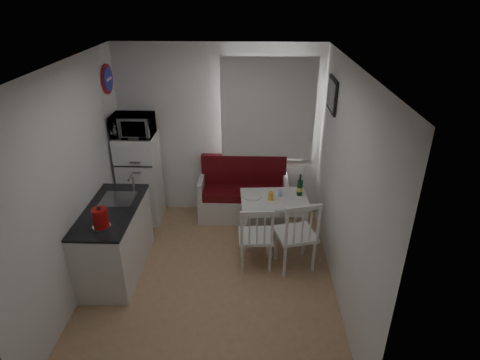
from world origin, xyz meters
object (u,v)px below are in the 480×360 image
object	(u,v)px
dining_table	(274,203)
kettle	(100,218)
chair_right	(297,229)
bench	(243,198)
wine_bottle	(300,185)
kitchen_counter	(115,240)
chair_left	(256,232)
fridge	(140,178)
microwave	(133,125)

from	to	relation	value
dining_table	kettle	size ratio (longest dim) A/B	3.56
chair_right	bench	bearing A→B (deg)	102.86
wine_bottle	kitchen_counter	bearing A→B (deg)	-160.56
kitchen_counter	kettle	world-z (taller)	kettle
kitchen_counter	kettle	distance (m)	0.72
chair_left	kettle	world-z (taller)	kettle
fridge	wine_bottle	world-z (taller)	fridge
kettle	dining_table	bearing A→B (deg)	30.59
kitchen_counter	fridge	bearing A→B (deg)	89.10
bench	wine_bottle	bearing A→B (deg)	-33.96
chair_left	wine_bottle	world-z (taller)	wine_bottle
kettle	wine_bottle	xyz separation A→B (m)	(2.29, 1.25, -0.20)
chair_right	microwave	world-z (taller)	microwave
fridge	wine_bottle	bearing A→B (deg)	-10.19
chair_left	kettle	size ratio (longest dim) A/B	1.84
dining_table	fridge	bearing A→B (deg)	161.26
kitchen_counter	bench	size ratio (longest dim) A/B	0.97
bench	chair_left	distance (m)	1.33
wine_bottle	fridge	bearing A→B (deg)	169.81
kitchen_counter	wine_bottle	world-z (taller)	kitchen_counter
dining_table	kettle	distance (m)	2.30
dining_table	chair_left	xyz separation A→B (m)	(-0.25, -0.66, -0.04)
kitchen_counter	kettle	size ratio (longest dim) A/B	4.97
kitchen_counter	fridge	size ratio (longest dim) A/B	0.96
wine_bottle	kettle	bearing A→B (deg)	-151.43
kitchen_counter	wine_bottle	xyz separation A→B (m)	(2.34, 0.83, 0.38)
kettle	wine_bottle	distance (m)	2.62
bench	kettle	size ratio (longest dim) A/B	5.11
fridge	kettle	bearing A→B (deg)	-88.97
bench	kettle	world-z (taller)	kettle
kettle	chair_right	bearing A→B (deg)	12.24
bench	microwave	bearing A→B (deg)	-174.01
bench	microwave	size ratio (longest dim) A/B	2.41
bench	microwave	xyz separation A→B (m)	(-1.54, -0.16, 1.21)
microwave	kettle	xyz separation A→B (m)	(0.03, -1.62, -0.50)
kitchen_counter	bench	bearing A→B (deg)	41.04
chair_right	kettle	xyz separation A→B (m)	(-2.19, -0.48, 0.41)
bench	dining_table	bearing A→B (deg)	-55.31
kitchen_counter	wine_bottle	bearing A→B (deg)	19.44
dining_table	kettle	bearing A→B (deg)	-153.45
microwave	fridge	bearing A→B (deg)	90.00
bench	dining_table	size ratio (longest dim) A/B	1.43
fridge	microwave	xyz separation A→B (m)	(0.00, -0.05, 0.85)
bench	chair_right	bearing A→B (deg)	-62.24
dining_table	chair_left	world-z (taller)	chair_left
chair_right	microwave	distance (m)	2.66
chair_left	fridge	bearing A→B (deg)	141.91
fridge	dining_table	bearing A→B (deg)	-14.70
chair_left	wine_bottle	size ratio (longest dim) A/B	1.57
dining_table	kitchen_counter	bearing A→B (deg)	-164.00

